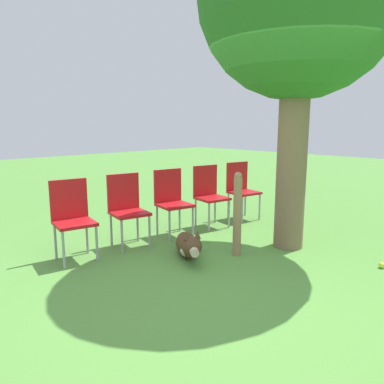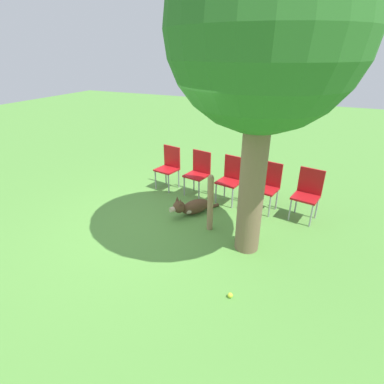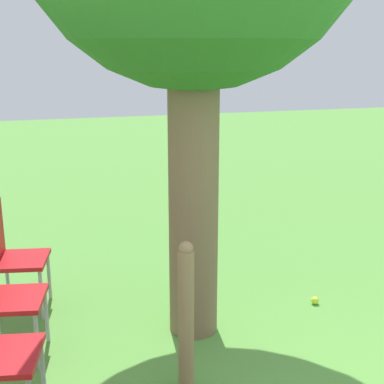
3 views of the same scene
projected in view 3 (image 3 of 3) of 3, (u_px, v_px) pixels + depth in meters
name	position (u px, v px, depth m)	size (l,w,h in m)	color
fence_post	(186.00, 317.00, 3.39)	(0.10, 0.10, 1.03)	#937551
red_chair_3	(0.00, 288.00, 3.75)	(0.50, 0.51, 0.95)	#B21419
red_chair_4	(10.00, 250.00, 4.44)	(0.50, 0.51, 0.95)	#B21419
tennis_ball	(315.00, 300.00, 4.68)	(0.07, 0.07, 0.07)	#CCE033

